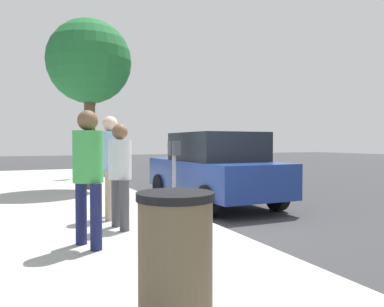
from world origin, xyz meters
TOP-DOWN VIEW (x-y plane):
  - ground_plane at (0.00, 0.00)m, footprint 80.00×80.00m
  - sidewalk_slab at (0.00, 3.00)m, footprint 28.00×6.00m
  - parking_meter at (-0.12, 0.48)m, footprint 0.36×0.12m
  - pedestrian_at_meter at (-0.48, 1.56)m, footprint 0.51×0.36m
  - pedestrian_bystander at (-1.36, 2.19)m, footprint 0.52×0.39m
  - parking_officer at (0.41, 1.52)m, footprint 0.53×0.40m
  - parked_sedan_near at (1.83, -1.35)m, footprint 4.41×1.99m
  - street_tree at (5.08, 1.12)m, footprint 2.48×2.48m
  - traffic_signal at (8.82, 0.53)m, footprint 0.24×0.44m
  - trash_bin at (-3.82, 1.94)m, footprint 0.59×0.59m

SIDE VIEW (x-z plane):
  - ground_plane at x=0.00m, z-range 0.00..0.00m
  - sidewalk_slab at x=0.00m, z-range 0.00..0.15m
  - trash_bin at x=-3.82m, z-range 0.15..1.16m
  - parked_sedan_near at x=1.83m, z-range 0.01..1.78m
  - pedestrian_at_meter at x=-0.48m, z-range 0.28..1.96m
  - parking_meter at x=-0.12m, z-range 0.46..1.87m
  - pedestrian_bystander at x=-1.36m, z-range 0.32..2.12m
  - parking_officer at x=0.41m, z-range 0.33..2.19m
  - traffic_signal at x=8.82m, z-range 0.78..4.38m
  - street_tree at x=5.08m, z-range 1.38..6.40m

